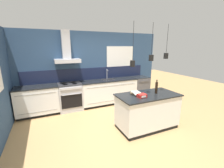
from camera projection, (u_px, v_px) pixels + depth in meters
The scene contains 10 objects.
ground_plane at pixel (112, 128), 3.93m from camera, with size 16.00×16.00×0.00m, color tan.
wall_back at pixel (88, 68), 5.36m from camera, with size 5.60×2.50×2.60m.
counter_run_left at pixel (38, 101), 4.62m from camera, with size 1.23×0.64×0.91m.
counter_run_sink at pixel (109, 91), 5.57m from camera, with size 2.08×0.64×1.28m.
oven_range at pixel (70, 97), 5.01m from camera, with size 0.75×0.66×0.91m.
dishwasher at pixel (139, 88), 6.11m from camera, with size 0.63×0.65×0.91m.
kitchen_island at pixel (147, 111), 3.87m from camera, with size 1.57×0.82×0.91m.
bottle_on_island at pixel (156, 88), 3.81m from camera, with size 0.07×0.07×0.36m.
book_stack at pixel (137, 93), 3.76m from camera, with size 0.25×0.36×0.05m.
red_supply_box at pixel (142, 96), 3.54m from camera, with size 0.20×0.16×0.08m.
Camera 1 is at (-1.44, -3.23, 2.06)m, focal length 24.00 mm.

